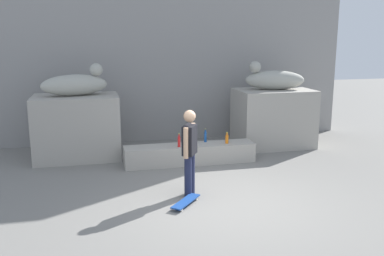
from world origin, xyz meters
name	(u,v)px	position (x,y,z in m)	size (l,w,h in m)	color
ground_plane	(222,203)	(0.00, 0.00, 0.00)	(40.00, 40.00, 0.00)	slate
facade_wall	(168,20)	(0.00, 5.41, 3.47)	(10.66, 0.60, 6.94)	gray
pedestal_left	(77,127)	(-2.64, 3.70, 0.79)	(2.07, 1.36, 1.59)	#A39E93
pedestal_right	(273,118)	(2.64, 3.70, 0.79)	(2.07, 1.36, 1.59)	#A39E93
statue_reclining_left	(76,84)	(-2.60, 3.71, 1.87)	(1.68, 0.89, 0.78)	#A9A89C
statue_reclining_right	(273,79)	(2.61, 3.71, 1.87)	(1.69, 0.91, 0.78)	#A9A89C
ledge_block	(190,154)	(0.00, 2.58, 0.23)	(3.15, 0.60, 0.47)	#A39E93
skater	(190,149)	(-0.48, 0.53, 0.92)	(0.36, 0.47, 1.67)	#1E233F
skateboard	(186,201)	(-0.67, 0.06, 0.06)	(0.67, 0.74, 0.08)	navy
bottle_blue	(205,136)	(0.43, 2.76, 0.60)	(0.06, 0.06, 0.33)	#194C99
bottle_red	(179,141)	(-0.30, 2.45, 0.60)	(0.07, 0.07, 0.32)	red
bottle_orange	(227,139)	(0.90, 2.50, 0.58)	(0.08, 0.08, 0.28)	orange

